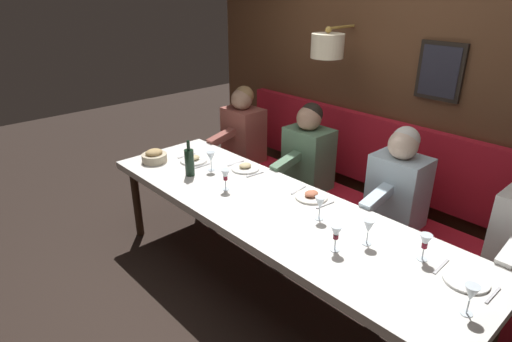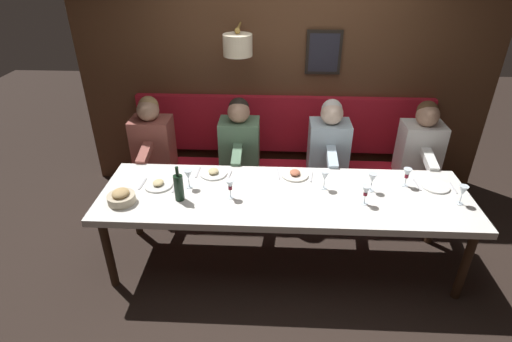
{
  "view_description": "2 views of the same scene",
  "coord_description": "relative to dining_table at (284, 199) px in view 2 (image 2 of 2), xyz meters",
  "views": [
    {
      "loc": [
        -1.91,
        -1.88,
        2.19
      ],
      "look_at": [
        0.05,
        0.24,
        0.92
      ],
      "focal_mm": 30.09,
      "sensor_mm": 36.0,
      "label": 1
    },
    {
      "loc": [
        -2.82,
        0.1,
        2.56
      ],
      "look_at": [
        0.05,
        0.24,
        0.92
      ],
      "focal_mm": 28.4,
      "sensor_mm": 36.0,
      "label": 2
    }
  ],
  "objects": [
    {
      "name": "ground_plane",
      "position": [
        0.0,
        0.0,
        -0.68
      ],
      "size": [
        12.0,
        12.0,
        0.0
      ],
      "primitive_type": "plane",
      "color": "black"
    },
    {
      "name": "dining_table",
      "position": [
        0.0,
        0.0,
        0.0
      ],
      "size": [
        0.9,
        3.06,
        0.74
      ],
      "color": "silver",
      "rests_on": "ground_plane"
    },
    {
      "name": "banquette_bench",
      "position": [
        0.89,
        0.0,
        -0.46
      ],
      "size": [
        0.52,
        3.26,
        0.45
      ],
      "primitive_type": "cube",
      "color": "red",
      "rests_on": "ground_plane"
    },
    {
      "name": "back_wall_panel",
      "position": [
        1.46,
        0.0,
        0.68
      ],
      "size": [
        0.59,
        4.46,
        2.9
      ],
      "color": "#51331E",
      "rests_on": "ground_plane"
    },
    {
      "name": "diner_nearest",
      "position": [
        0.88,
        -1.36,
        0.13
      ],
      "size": [
        0.6,
        0.4,
        0.79
      ],
      "color": "white",
      "rests_on": "banquette_bench"
    },
    {
      "name": "diner_near",
      "position": [
        0.88,
        -0.45,
        0.13
      ],
      "size": [
        0.6,
        0.4,
        0.79
      ],
      "color": "silver",
      "rests_on": "banquette_bench"
    },
    {
      "name": "diner_middle",
      "position": [
        0.88,
        0.45,
        0.13
      ],
      "size": [
        0.6,
        0.4,
        0.79
      ],
      "color": "#567A5B",
      "rests_on": "banquette_bench"
    },
    {
      "name": "diner_far",
      "position": [
        0.88,
        1.34,
        0.13
      ],
      "size": [
        0.6,
        0.4,
        0.79
      ],
      "color": "#934C42",
      "rests_on": "banquette_bench"
    },
    {
      "name": "place_setting_0",
      "position": [
        0.17,
        -1.28,
        0.07
      ],
      "size": [
        0.24,
        0.31,
        0.01
      ],
      "color": "white",
      "rests_on": "dining_table"
    },
    {
      "name": "place_setting_1",
      "position": [
        0.3,
        -0.09,
        0.07
      ],
      "size": [
        0.24,
        0.32,
        0.05
      ],
      "color": "silver",
      "rests_on": "dining_table"
    },
    {
      "name": "place_setting_2",
      "position": [
        0.29,
        0.63,
        0.07
      ],
      "size": [
        0.24,
        0.32,
        0.05
      ],
      "color": "white",
      "rests_on": "dining_table"
    },
    {
      "name": "place_setting_3",
      "position": [
        0.07,
        1.07,
        0.07
      ],
      "size": [
        0.24,
        0.31,
        0.05
      ],
      "color": "silver",
      "rests_on": "dining_table"
    },
    {
      "name": "wine_glass_0",
      "position": [
        0.1,
        -0.33,
        0.17
      ],
      "size": [
        0.07,
        0.07,
        0.16
      ],
      "color": "silver",
      "rests_on": "dining_table"
    },
    {
      "name": "wine_glass_1",
      "position": [
        0.06,
        0.81,
        0.17
      ],
      "size": [
        0.07,
        0.07,
        0.16
      ],
      "color": "silver",
      "rests_on": "dining_table"
    },
    {
      "name": "wine_glass_2",
      "position": [
        -0.08,
        0.44,
        0.17
      ],
      "size": [
        0.07,
        0.07,
        0.16
      ],
      "color": "silver",
      "rests_on": "dining_table"
    },
    {
      "name": "wine_glass_3",
      "position": [
        -0.12,
        -0.63,
        0.17
      ],
      "size": [
        0.07,
        0.07,
        0.16
      ],
      "color": "silver",
      "rests_on": "dining_table"
    },
    {
      "name": "wine_glass_4",
      "position": [
        -0.08,
        -1.39,
        0.17
      ],
      "size": [
        0.07,
        0.07,
        0.16
      ],
      "color": "silver",
      "rests_on": "dining_table"
    },
    {
      "name": "wine_glass_5",
      "position": [
        0.18,
        -1.03,
        0.17
      ],
      "size": [
        0.07,
        0.07,
        0.16
      ],
      "color": "silver",
      "rests_on": "dining_table"
    },
    {
      "name": "wine_glass_6",
      "position": [
        0.08,
        -0.72,
        0.17
      ],
      "size": [
        0.07,
        0.07,
        0.16
      ],
      "color": "silver",
      "rests_on": "dining_table"
    },
    {
      "name": "wine_bottle",
      "position": [
        -0.13,
        0.85,
        0.17
      ],
      "size": [
        0.08,
        0.08,
        0.3
      ],
      "color": "black",
      "rests_on": "dining_table"
    },
    {
      "name": "bread_bowl",
      "position": [
        -0.19,
        1.3,
        0.11
      ],
      "size": [
        0.22,
        0.22,
        0.12
      ],
      "color": "beige",
      "rests_on": "dining_table"
    }
  ]
}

